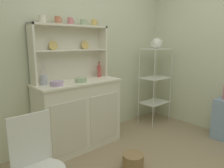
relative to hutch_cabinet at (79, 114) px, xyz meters
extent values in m
cube|color=beige|center=(0.23, 0.26, 0.80)|extent=(3.84, 0.05, 2.50)
cube|color=silver|center=(0.00, 0.00, -0.01)|extent=(1.06, 0.42, 0.87)
cube|color=beige|center=(-0.26, -0.21, -0.06)|extent=(0.45, 0.01, 0.61)
cube|color=beige|center=(0.26, -0.21, -0.06)|extent=(0.45, 0.01, 0.61)
cube|color=white|center=(0.00, 0.00, 0.41)|extent=(1.09, 0.45, 0.02)
cube|color=silver|center=(0.00, 0.20, 0.77)|extent=(1.02, 0.02, 0.69)
cube|color=silver|center=(-0.50, 0.12, 0.77)|extent=(0.02, 0.18, 0.69)
cube|color=silver|center=(0.50, 0.12, 0.77)|extent=(0.02, 0.18, 0.69)
cube|color=silver|center=(0.00, 0.12, 0.80)|extent=(0.98, 0.16, 0.02)
cube|color=silver|center=(0.00, 0.12, 1.10)|extent=(1.02, 0.18, 0.02)
cylinder|color=#DBB760|center=(-0.22, 0.16, 0.86)|extent=(0.11, 0.03, 0.11)
cylinder|color=#DBB760|center=(0.22, 0.16, 0.86)|extent=(0.11, 0.03, 0.11)
cylinder|color=silver|center=(1.23, -0.24, 0.17)|extent=(0.01, 0.01, 1.25)
cylinder|color=silver|center=(1.68, -0.24, 0.17)|extent=(0.01, 0.01, 1.25)
cylinder|color=silver|center=(1.23, 0.07, 0.17)|extent=(0.01, 0.01, 1.25)
cylinder|color=silver|center=(1.68, 0.07, 0.17)|extent=(0.01, 0.01, 1.25)
cube|color=silver|center=(1.46, -0.08, 0.79)|extent=(0.48, 0.33, 0.01)
cube|color=silver|center=(1.46, -0.08, 0.32)|extent=(0.48, 0.33, 0.01)
cube|color=silver|center=(1.46, -0.08, -0.11)|extent=(0.48, 0.33, 0.01)
cube|color=white|center=(-0.88, -0.75, 0.20)|extent=(0.31, 0.02, 0.40)
cylinder|color=#93754C|center=(0.16, -0.81, -0.37)|extent=(0.23, 0.23, 0.16)
cylinder|color=silver|center=(-0.36, 0.12, 1.15)|extent=(0.08, 0.08, 0.08)
torus|color=silver|center=(-0.31, 0.12, 1.16)|extent=(0.01, 0.05, 0.05)
cylinder|color=#C67556|center=(-0.17, 0.12, 1.16)|extent=(0.07, 0.07, 0.09)
torus|color=#C67556|center=(-0.13, 0.12, 1.16)|extent=(0.01, 0.05, 0.05)
cylinder|color=#D17A84|center=(0.00, 0.12, 1.15)|extent=(0.07, 0.07, 0.08)
torus|color=#D17A84|center=(0.04, 0.12, 1.16)|extent=(0.01, 0.05, 0.05)
cylinder|color=#9EB78E|center=(0.18, 0.12, 1.15)|extent=(0.07, 0.07, 0.08)
torus|color=#9EB78E|center=(0.23, 0.12, 1.15)|extent=(0.01, 0.04, 0.04)
cylinder|color=#DBB760|center=(0.36, 0.12, 1.15)|extent=(0.07, 0.07, 0.09)
torus|color=#DBB760|center=(0.40, 0.12, 1.16)|extent=(0.01, 0.05, 0.05)
cylinder|color=#B79ECC|center=(-0.32, -0.07, 0.45)|extent=(0.15, 0.15, 0.05)
cylinder|color=#9EB78E|center=(0.00, -0.07, 0.45)|extent=(0.15, 0.15, 0.05)
cylinder|color=#B74C47|center=(0.40, 0.09, 0.50)|extent=(0.06, 0.06, 0.16)
cylinder|color=#B74C47|center=(0.40, 0.09, 0.60)|extent=(0.02, 0.02, 0.04)
cylinder|color=#4C382D|center=(0.40, 0.09, 0.63)|extent=(0.03, 0.03, 0.01)
cylinder|color=#B2B7C6|center=(-0.40, 0.08, 0.48)|extent=(0.08, 0.08, 0.11)
cylinder|color=silver|center=(-0.39, 0.06, 0.56)|extent=(0.02, 0.02, 0.19)
ellipsoid|color=silver|center=(-0.39, 0.06, 0.67)|extent=(0.02, 0.01, 0.01)
cylinder|color=silver|center=(-0.40, 0.10, 0.57)|extent=(0.03, 0.01, 0.19)
ellipsoid|color=silver|center=(-0.40, 0.10, 0.67)|extent=(0.02, 0.01, 0.01)
sphere|color=white|center=(1.46, -0.08, 0.88)|extent=(0.17, 0.17, 0.17)
sphere|color=silver|center=(1.46, -0.08, 0.98)|extent=(0.02, 0.02, 0.02)
cylinder|color=white|center=(1.57, -0.08, 0.89)|extent=(0.09, 0.02, 0.07)
torus|color=white|center=(1.36, -0.08, 0.88)|extent=(0.01, 0.10, 0.10)
camera|label=1|loc=(-1.37, -2.21, 0.91)|focal=33.70mm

